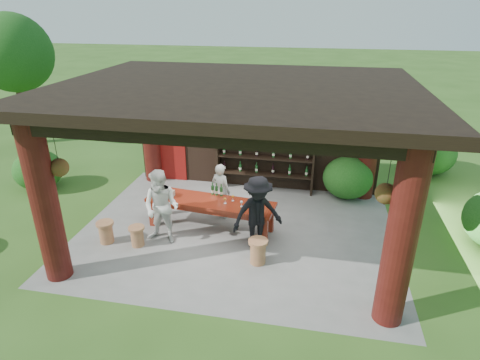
% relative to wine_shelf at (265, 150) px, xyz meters
% --- Properties ---
extents(ground, '(90.00, 90.00, 0.00)m').
position_rel_wine_shelf_xyz_m(ground, '(-0.32, -2.45, -1.23)').
color(ground, '#2D5119').
rests_on(ground, ground).
extents(pavilion, '(7.50, 6.00, 3.60)m').
position_rel_wine_shelf_xyz_m(pavilion, '(-0.34, -2.02, 0.90)').
color(pavilion, slate).
rests_on(pavilion, ground).
extents(wine_shelf, '(2.80, 0.43, 2.46)m').
position_rel_wine_shelf_xyz_m(wine_shelf, '(0.00, 0.00, 0.00)').
color(wine_shelf, black).
rests_on(wine_shelf, ground).
extents(tasting_table, '(3.15, 1.13, 0.75)m').
position_rel_wine_shelf_xyz_m(tasting_table, '(-0.96, -2.48, -0.60)').
color(tasting_table, '#61230D').
rests_on(tasting_table, ground).
extents(stool_near_left, '(0.36, 0.36, 0.47)m').
position_rel_wine_shelf_xyz_m(stool_near_left, '(-2.39, -3.54, -0.98)').
color(stool_near_left, '#95593B').
rests_on(stool_near_left, ground).
extents(stool_near_right, '(0.41, 0.41, 0.55)m').
position_rel_wine_shelf_xyz_m(stool_near_right, '(0.38, -3.67, -0.94)').
color(stool_near_right, '#95593B').
rests_on(stool_near_right, ground).
extents(stool_far_left, '(0.39, 0.39, 0.52)m').
position_rel_wine_shelf_xyz_m(stool_far_left, '(-3.14, -3.54, -0.96)').
color(stool_far_left, '#95593B').
rests_on(stool_far_left, ground).
extents(host, '(0.62, 0.52, 1.44)m').
position_rel_wine_shelf_xyz_m(host, '(-0.85, -1.85, -0.51)').
color(host, beige).
rests_on(host, ground).
extents(guest_woman, '(0.90, 0.73, 1.74)m').
position_rel_wine_shelf_xyz_m(guest_woman, '(-1.87, -3.24, -0.37)').
color(guest_woman, silver).
rests_on(guest_woman, ground).
extents(guest_man, '(1.29, 1.12, 1.74)m').
position_rel_wine_shelf_xyz_m(guest_man, '(0.28, -3.14, -0.36)').
color(guest_man, black).
rests_on(guest_man, ground).
extents(table_bottles, '(0.31, 0.12, 0.31)m').
position_rel_wine_shelf_xyz_m(table_bottles, '(-0.88, -2.15, -0.33)').
color(table_bottles, '#194C1E').
rests_on(table_bottles, tasting_table).
extents(table_glasses, '(0.83, 0.32, 0.15)m').
position_rel_wine_shelf_xyz_m(table_glasses, '(-0.25, -2.55, -0.41)').
color(table_glasses, silver).
rests_on(table_glasses, tasting_table).
extents(napkin_basket, '(0.28, 0.21, 0.14)m').
position_rel_wine_shelf_xyz_m(napkin_basket, '(-2.01, -2.43, -0.41)').
color(napkin_basket, '#BF6672').
rests_on(napkin_basket, tasting_table).
extents(shrubs, '(15.44, 8.75, 1.36)m').
position_rel_wine_shelf_xyz_m(shrubs, '(3.04, -1.31, -0.69)').
color(shrubs, '#194C14').
rests_on(shrubs, ground).
extents(trees, '(22.27, 10.45, 4.80)m').
position_rel_wine_shelf_xyz_m(trees, '(2.95, -1.00, 2.13)').
color(trees, '#3F2819').
rests_on(trees, ground).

